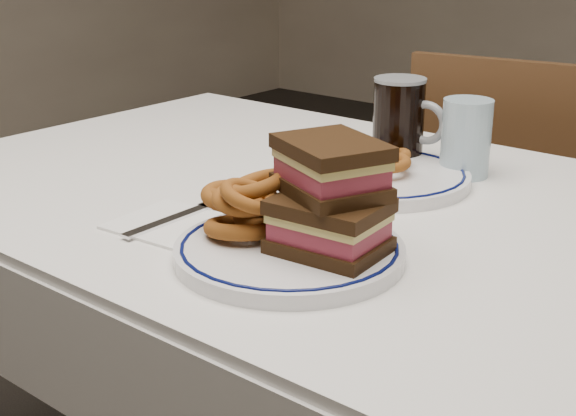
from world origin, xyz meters
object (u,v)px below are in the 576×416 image
Objects in this scene: beer_mug at (400,120)px; far_plate at (379,176)px; main_plate at (289,251)px; chair_far at (500,217)px; reuben_sandwich at (330,197)px.

beer_mug is 0.14m from far_plate.
chair_far is at bearing 100.32° from main_plate.
main_plate is at bearing -75.37° from far_plate.
main_plate is 1.93× the size of beer_mug.
chair_far is 5.55× the size of reuben_sandwich.
far_plate is (-0.13, 0.30, -0.07)m from reuben_sandwich.
reuben_sandwich is at bearing -77.06° from chair_far.
reuben_sandwich reaches higher than chair_far.
chair_far is 3.09× the size of main_plate.
beer_mug reaches higher than main_plate.
main_plate is at bearing -153.91° from reuben_sandwich.
main_plate is 0.33m from far_plate.
far_plate is (0.10, -0.70, 0.29)m from chair_far.
chair_far is at bearing 96.50° from beer_mug.
far_plate is at bearing -72.70° from beer_mug.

